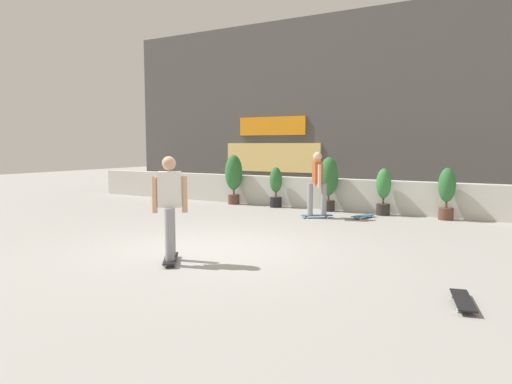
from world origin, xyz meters
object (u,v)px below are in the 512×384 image
(potted_plant_2, at_px, (329,180))
(potted_plant_3, at_px, (383,190))
(potted_plant_1, at_px, (276,186))
(skateboard_near_camera, at_px, (364,216))
(potted_plant_0, at_px, (234,175))
(skater_far_left, at_px, (317,182))
(skateboard_aside, at_px, (463,300))
(skater_foreground, at_px, (170,204))
(potted_plant_4, at_px, (447,191))

(potted_plant_2, xyz_separation_m, potted_plant_3, (1.55, 0.00, -0.21))
(potted_plant_1, xyz_separation_m, potted_plant_2, (1.68, -0.00, 0.25))
(potted_plant_3, bearing_deg, skateboard_near_camera, -111.08)
(skateboard_near_camera, bearing_deg, potted_plant_0, 170.22)
(potted_plant_3, distance_m, skater_far_left, 1.92)
(potted_plant_2, distance_m, skater_far_left, 1.35)
(potted_plant_3, distance_m, skateboard_near_camera, 1.03)
(skateboard_aside, bearing_deg, potted_plant_3, 111.61)
(skater_foreground, bearing_deg, potted_plant_1, 103.10)
(skater_far_left, height_order, skateboard_near_camera, skater_far_left)
(potted_plant_3, bearing_deg, potted_plant_0, 180.00)
(potted_plant_2, bearing_deg, potted_plant_0, 180.00)
(skater_foreground, bearing_deg, skater_far_left, 86.70)
(potted_plant_1, xyz_separation_m, potted_plant_3, (3.23, -0.00, 0.04))
(skateboard_near_camera, bearing_deg, potted_plant_1, 165.39)
(potted_plant_0, bearing_deg, skateboard_near_camera, -9.78)
(potted_plant_3, xyz_separation_m, potted_plant_4, (1.58, 0.00, 0.05))
(skater_far_left, bearing_deg, potted_plant_2, 98.26)
(potted_plant_2, bearing_deg, skater_far_left, -81.74)
(potted_plant_1, xyz_separation_m, skateboard_aside, (5.84, -6.58, -0.59))
(potted_plant_3, height_order, skateboard_aside, potted_plant_3)
(skater_far_left, xyz_separation_m, skateboard_near_camera, (1.06, 0.57, -0.88))
(potted_plant_3, distance_m, potted_plant_4, 1.58)
(potted_plant_0, relative_size, skateboard_near_camera, 1.91)
(potted_plant_0, bearing_deg, potted_plant_1, 0.00)
(potted_plant_2, distance_m, skateboard_aside, 7.83)
(potted_plant_1, bearing_deg, skater_foreground, -76.90)
(potted_plant_0, distance_m, skateboard_aside, 9.89)
(potted_plant_3, xyz_separation_m, skateboard_aside, (2.61, -6.58, -0.62))
(skater_foreground, bearing_deg, skateboard_near_camera, 77.04)
(skateboard_near_camera, bearing_deg, potted_plant_3, 68.92)
(potted_plant_2, xyz_separation_m, skateboard_aside, (4.15, -6.58, -0.83))
(potted_plant_0, relative_size, skateboard_aside, 1.90)
(potted_plant_0, xyz_separation_m, skateboard_near_camera, (4.44, -0.77, -0.86))
(potted_plant_2, distance_m, skateboard_near_camera, 1.69)
(potted_plant_2, bearing_deg, skateboard_near_camera, -31.40)
(potted_plant_0, distance_m, potted_plant_4, 6.31)
(potted_plant_1, height_order, skateboard_aside, potted_plant_1)
(skater_foreground, xyz_separation_m, skater_far_left, (0.31, 5.39, 0.00))
(potted_plant_1, relative_size, skateboard_aside, 1.47)
(potted_plant_3, xyz_separation_m, skater_far_left, (-1.35, -1.33, 0.26))
(skater_foreground, distance_m, skateboard_aside, 4.36)
(potted_plant_1, bearing_deg, skateboard_near_camera, -14.61)
(skateboard_aside, bearing_deg, skater_foreground, -178.04)
(potted_plant_4, bearing_deg, skateboard_near_camera, -157.77)
(skateboard_near_camera, height_order, skateboard_aside, same)
(potted_plant_2, height_order, skateboard_aside, potted_plant_2)
(skater_foreground, bearing_deg, potted_plant_3, 76.09)
(skater_foreground, height_order, skateboard_near_camera, skater_foreground)
(potted_plant_4, xyz_separation_m, skater_far_left, (-2.93, -1.33, 0.21))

